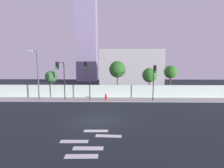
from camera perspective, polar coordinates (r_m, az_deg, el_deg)
The scene contains 15 objects.
ground_plane at distance 14.96m, azimuth -4.93°, elevation -12.34°, with size 80.00×80.00×0.00m, color #1E242A.
sidewalk at distance 22.82m, azimuth -2.76°, elevation -5.42°, with size 36.00×2.40×0.15m, color #999999.
perimeter_wall at distance 23.91m, azimuth -2.56°, elevation -2.48°, with size 36.00×0.18×1.80m, color silver.
crosswalk_marking at distance 11.20m, azimuth -7.48°, elevation -19.16°, with size 3.98×3.89×0.01m.
traffic_light_left at distance 21.49m, azimuth 14.43°, elevation 3.00°, with size 0.40×1.61×4.66m.
traffic_light_center at distance 21.27m, azimuth -8.45°, elevation 3.86°, with size 0.52×1.52×5.07m.
traffic_light_right at distance 21.95m, azimuth -17.33°, elevation 3.73°, with size 0.58×1.81×5.06m.
street_lamp_curbside at distance 23.89m, azimuth -24.63°, elevation 4.13°, with size 0.61×2.12×6.52m.
fire_hydrant at distance 22.00m, azimuth -2.13°, elevation -4.48°, with size 0.44×0.26×0.84m.
roadside_tree_leftmost at distance 26.47m, azimuth -20.30°, elevation 2.34°, with size 1.85×1.85×3.98m.
roadside_tree_midleft at distance 24.59m, azimuth 1.89°, elevation 5.06°, with size 2.45×2.45×5.40m.
roadside_tree_midright at distance 25.15m, azimuth 12.85°, elevation 2.98°, with size 2.15×2.15×4.40m.
roadside_tree_rightmost at distance 25.94m, azimuth 19.62°, elevation 3.87°, with size 1.89×1.89×4.75m.
low_building_distant at distance 37.72m, azimuth 6.46°, elevation 5.46°, with size 13.75×6.00×8.11m, color #AEAEAE.
tower_on_skyline at distance 51.06m, azimuth -8.70°, elevation 16.91°, with size 5.81×5.00×27.88m, color #8A7EA2.
Camera 1 is at (1.53, -14.06, 4.89)m, focal length 26.38 mm.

